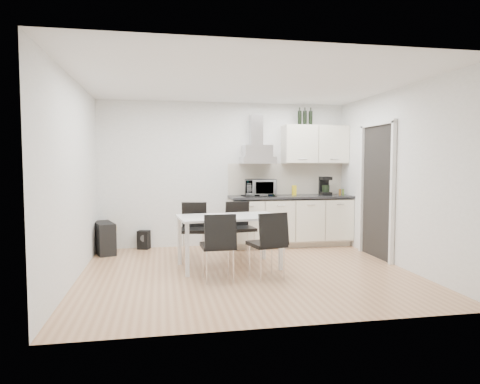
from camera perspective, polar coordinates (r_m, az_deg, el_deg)
The scene contains 15 objects.
ground at distance 6.03m, azimuth 0.90°, elevation -10.65°, with size 4.50×4.50×0.00m, color tan.
wall_back at distance 7.81m, azimuth -1.98°, elevation 2.35°, with size 4.50×0.10×2.60m, color white.
wall_front at distance 3.90m, azimuth 6.73°, elevation 0.67°, with size 4.50×0.10×2.60m, color white.
wall_left at distance 5.83m, azimuth -21.33°, elevation 1.52°, with size 0.10×4.00×2.60m, color white.
wall_right at distance 6.66m, azimuth 20.28°, elevation 1.82°, with size 0.10×4.00×2.60m, color white.
ceiling at distance 5.93m, azimuth 0.93°, elevation 14.44°, with size 4.50×4.50×0.00m, color white.
doorway at distance 7.13m, azimuth 17.70°, elevation -0.01°, with size 0.08×1.04×2.10m, color white.
kitchenette at distance 7.84m, azimuth 6.92°, elevation -1.11°, with size 2.22×0.64×2.52m.
dining_table at distance 6.18m, azimuth -1.51°, elevation -3.94°, with size 1.50×0.95×0.75m.
chair_far_left at distance 6.82m, azimuth -6.27°, elevation -5.18°, with size 0.44×0.50×0.88m, color black, non-canonical shape.
chair_far_right at distance 6.92m, azimuth 0.11°, elevation -5.01°, with size 0.44×0.50×0.88m, color black, non-canonical shape.
chair_near_left at distance 5.54m, azimuth -2.97°, elevation -7.29°, with size 0.44×0.50×0.88m, color black, non-canonical shape.
chair_near_right at distance 5.67m, azimuth 3.56°, elevation -7.04°, with size 0.44×0.50×0.88m, color black, non-canonical shape.
guitar_amp at distance 7.52m, azimuth -17.63°, elevation -5.85°, with size 0.45×0.68×0.52m.
floor_speaker at distance 7.75m, azimuth -12.70°, elevation -6.23°, with size 0.19×0.17×0.32m, color black.
Camera 1 is at (-1.15, -5.72, 1.52)m, focal length 32.00 mm.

